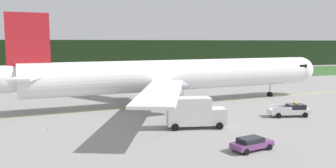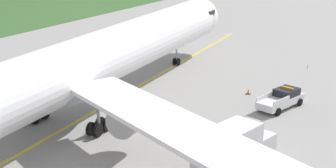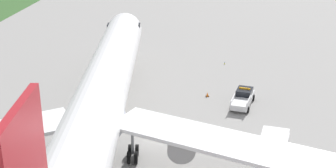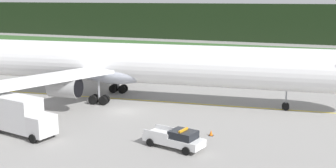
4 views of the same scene
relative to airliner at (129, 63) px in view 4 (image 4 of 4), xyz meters
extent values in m
plane|color=gray|center=(1.97, -5.61, -4.92)|extent=(320.00, 320.00, 0.00)
cube|color=#335929|center=(1.97, 51.81, -4.90)|extent=(320.00, 35.75, 0.04)
cube|color=black|center=(1.97, 79.94, 0.85)|extent=(288.00, 5.07, 11.55)
cube|color=yellow|center=(0.69, 0.07, -4.92)|extent=(82.52, 8.61, 0.01)
cylinder|color=white|center=(0.69, 0.07, 0.10)|extent=(52.08, 10.36, 5.20)
ellipsoid|color=#ACB1BF|center=(-1.89, -0.19, -1.33)|extent=(10.78, 6.46, 2.86)
cube|color=white|center=(-9.59, 12.12, -0.55)|extent=(17.27, 22.49, 0.35)
cylinder|color=#AAAAAA|center=(-5.95, 7.42, -1.80)|extent=(3.83, 2.84, 2.50)
cylinder|color=black|center=(-4.11, 7.61, -1.80)|extent=(0.35, 2.30, 2.30)
cube|color=white|center=(-6.98, -13.79, -0.55)|extent=(13.48, 23.93, 0.35)
cylinder|color=#AAAAAA|center=(-4.36, -8.46, -1.80)|extent=(3.83, 2.84, 2.50)
cylinder|color=black|center=(-2.52, -8.27, -1.80)|extent=(0.35, 2.30, 2.30)
cylinder|color=gray|center=(20.28, 2.04, -3.26)|extent=(0.20, 0.20, 2.42)
cylinder|color=black|center=(20.25, 2.30, -4.47)|extent=(0.92, 0.31, 0.90)
cylinder|color=black|center=(20.31, 1.78, -4.47)|extent=(0.92, 0.31, 0.90)
cylinder|color=gray|center=(-3.22, 3.07, -3.11)|extent=(0.28, 0.28, 2.42)
cylinder|color=black|center=(-2.49, 2.79, -4.32)|extent=(1.22, 0.42, 1.20)
cylinder|color=black|center=(-2.56, 3.49, -4.32)|extent=(1.22, 0.42, 1.20)
cylinder|color=black|center=(-3.88, 2.65, -4.32)|extent=(1.22, 0.42, 1.20)
cylinder|color=black|center=(-3.95, 3.35, -4.32)|extent=(1.22, 0.42, 1.20)
cylinder|color=gray|center=(-2.55, -3.65, -3.11)|extent=(0.28, 0.28, 2.42)
cylinder|color=black|center=(-1.88, -3.23, -4.32)|extent=(1.22, 0.42, 1.20)
cylinder|color=black|center=(-1.81, -3.93, -4.32)|extent=(1.22, 0.42, 1.20)
cylinder|color=black|center=(-3.28, -3.37, -4.32)|extent=(1.22, 0.42, 1.20)
cylinder|color=black|center=(-3.21, -4.07, -4.32)|extent=(1.22, 0.42, 1.20)
cube|color=silver|center=(11.77, -14.86, -4.19)|extent=(6.04, 3.24, 0.70)
cube|color=black|center=(12.78, -15.09, -3.49)|extent=(2.65, 2.31, 0.70)
cube|color=silver|center=(10.65, -13.62, -3.62)|extent=(2.71, 0.72, 0.45)
cube|color=silver|center=(10.22, -15.47, -3.62)|extent=(2.71, 0.72, 0.45)
cube|color=orange|center=(12.78, -15.09, -3.06)|extent=(0.51, 1.41, 0.16)
cylinder|color=black|center=(13.90, -14.30, -4.54)|extent=(0.79, 0.41, 0.76)
cylinder|color=black|center=(13.44, -16.29, -4.54)|extent=(0.79, 0.41, 0.76)
cylinder|color=black|center=(10.10, -13.42, -4.54)|extent=(0.79, 0.41, 0.76)
cylinder|color=black|center=(9.64, -15.41, -4.54)|extent=(0.79, 0.41, 0.76)
cube|color=silver|center=(-0.85, -17.40, -3.47)|extent=(2.34, 2.73, 2.00)
cube|color=silver|center=(-4.39, -16.68, -2.79)|extent=(5.70, 3.41, 3.38)
cylinder|color=#99999E|center=(-3.35, -16.90, -4.56)|extent=(0.77, 0.25, 1.04)
cylinder|color=#99999E|center=(-5.43, -16.47, -4.56)|extent=(0.77, 0.25, 1.04)
cylinder|color=black|center=(-0.61, -16.23, -4.47)|extent=(0.93, 0.43, 0.90)
cylinder|color=black|center=(-1.09, -18.58, -4.47)|extent=(0.93, 0.43, 0.90)
cylinder|color=black|center=(-5.98, -15.14, -4.47)|extent=(0.93, 0.43, 0.90)
cube|color=black|center=(14.16, -10.47, -4.91)|extent=(0.46, 0.46, 0.03)
cone|color=orange|center=(14.16, -10.47, -4.62)|extent=(0.35, 0.35, 0.55)
camera|label=1|loc=(-20.13, -55.94, 5.60)|focal=37.25mm
camera|label=2|loc=(-34.73, -30.37, 12.56)|focal=55.15mm
camera|label=3|loc=(-41.90, -11.17, 18.46)|focal=50.05mm
camera|label=4|loc=(23.90, -48.53, 8.69)|focal=43.82mm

